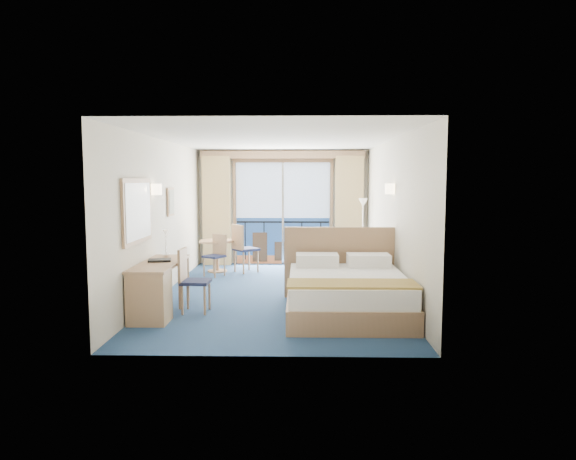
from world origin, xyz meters
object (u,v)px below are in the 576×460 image
at_px(desk, 152,291).
at_px(floor_lamp, 363,216).
at_px(desk_chair, 190,276).
at_px(armchair, 339,261).
at_px(table_chair_a, 243,245).
at_px(table_chair_b, 217,252).
at_px(bed, 346,291).
at_px(round_table, 217,248).
at_px(nightstand, 377,278).

bearing_deg(desk, floor_lamp, 50.35).
height_order(desk, desk_chair, desk_chair).
bearing_deg(armchair, floor_lamp, -149.54).
height_order(table_chair_a, table_chair_b, table_chair_a).
bearing_deg(floor_lamp, table_chair_b, -165.94).
relative_size(armchair, table_chair_b, 0.90).
distance_m(bed, round_table, 4.28).
bearing_deg(table_chair_b, desk, -63.87).
bearing_deg(round_table, table_chair_b, -82.41).
bearing_deg(table_chair_b, nightstand, 5.30).
height_order(desk, table_chair_a, table_chair_a).
xyz_separation_m(armchair, table_chair_b, (-2.54, 0.25, 0.13)).
xyz_separation_m(armchair, table_chair_a, (-2.03, 0.62, 0.24)).
relative_size(desk_chair, table_chair_b, 1.13).
bearing_deg(table_chair_a, desk, 129.44).
bearing_deg(nightstand, desk, -151.88).
distance_m(armchair, floor_lamp, 1.47).
bearing_deg(armchair, table_chair_b, -35.21).
height_order(floor_lamp, table_chair_a, floor_lamp).
height_order(bed, floor_lamp, floor_lamp).
height_order(armchair, table_chair_a, table_chair_a).
bearing_deg(floor_lamp, armchair, -120.04).
distance_m(desk, round_table, 3.92).
height_order(desk, round_table, desk).
bearing_deg(desk_chair, bed, -89.09).
distance_m(armchair, table_chair_b, 2.56).
relative_size(nightstand, armchair, 0.67).
distance_m(desk, table_chair_a, 3.91).
distance_m(bed, desk_chair, 2.37).
height_order(bed, nightstand, bed).
relative_size(floor_lamp, table_chair_b, 1.84).
height_order(armchair, table_chair_b, table_chair_b).
relative_size(bed, armchair, 2.93).
xyz_separation_m(floor_lamp, table_chair_b, (-3.14, -0.79, -0.72)).
bearing_deg(table_chair_b, floor_lamp, 46.29).
relative_size(round_table, table_chair_a, 0.73).
distance_m(bed, table_chair_b, 3.88).
xyz_separation_m(desk_chair, table_chair_b, (-0.08, 2.98, -0.06)).
xyz_separation_m(nightstand, table_chair_b, (-3.12, 1.58, 0.23)).
bearing_deg(table_chair_b, desk_chair, -56.18).
bearing_deg(armchair, table_chair_a, -46.37).
distance_m(nightstand, floor_lamp, 2.55).
bearing_deg(table_chair_a, table_chair_b, 88.00).
xyz_separation_m(bed, desk_chair, (-2.36, 0.04, 0.21)).
relative_size(nightstand, table_chair_a, 0.50).
relative_size(armchair, desk_chair, 0.80).
bearing_deg(table_chair_a, desk_chair, 135.13).
distance_m(nightstand, desk_chair, 3.35).
relative_size(desk, desk_chair, 1.68).
xyz_separation_m(desk_chair, table_chair_a, (0.42, 3.34, 0.04)).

